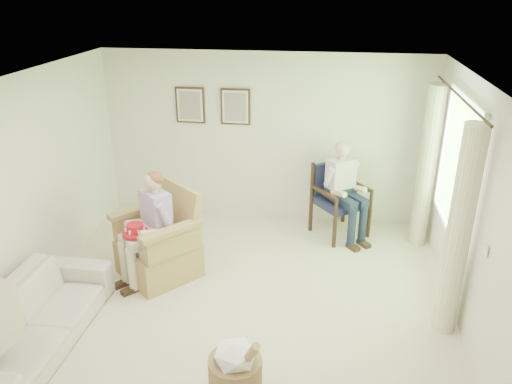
% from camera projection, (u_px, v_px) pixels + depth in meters
% --- Properties ---
extents(floor, '(5.50, 5.50, 0.00)m').
position_uv_depth(floor, '(233.00, 318.00, 5.66)').
color(floor, beige).
rests_on(floor, ground).
extents(back_wall, '(5.00, 0.04, 2.60)m').
position_uv_depth(back_wall, '(265.00, 138.00, 7.66)').
color(back_wall, silver).
rests_on(back_wall, ground).
extents(left_wall, '(0.04, 5.50, 2.60)m').
position_uv_depth(left_wall, '(8.00, 201.00, 5.49)').
color(left_wall, silver).
rests_on(left_wall, ground).
extents(right_wall, '(0.04, 5.50, 2.60)m').
position_uv_depth(right_wall, '(484.00, 231.00, 4.82)').
color(right_wall, silver).
rests_on(right_wall, ground).
extents(ceiling, '(5.00, 5.50, 0.02)m').
position_uv_depth(ceiling, '(228.00, 89.00, 4.64)').
color(ceiling, white).
rests_on(ceiling, back_wall).
extents(window, '(0.13, 2.50, 1.63)m').
position_uv_depth(window, '(458.00, 162.00, 5.80)').
color(window, '#2D6B23').
rests_on(window, right_wall).
extents(curtain_left, '(0.34, 0.34, 2.30)m').
position_uv_depth(curtain_left, '(459.00, 233.00, 5.10)').
color(curtain_left, beige).
rests_on(curtain_left, ground).
extents(curtain_right, '(0.34, 0.34, 2.30)m').
position_uv_depth(curtain_right, '(427.00, 168.00, 6.88)').
color(curtain_right, beige).
rests_on(curtain_right, ground).
extents(framed_print_left, '(0.45, 0.05, 0.55)m').
position_uv_depth(framed_print_left, '(190.00, 105.00, 7.59)').
color(framed_print_left, '#382114').
rests_on(framed_print_left, back_wall).
extents(framed_print_right, '(0.45, 0.05, 0.55)m').
position_uv_depth(framed_print_right, '(235.00, 107.00, 7.49)').
color(framed_print_right, '#382114').
rests_on(framed_print_right, back_wall).
extents(wicker_armchair, '(0.90, 0.89, 1.15)m').
position_uv_depth(wicker_armchair, '(159.00, 248.00, 6.41)').
color(wicker_armchair, tan).
rests_on(wicker_armchair, ground).
extents(wood_armchair, '(0.69, 0.65, 1.06)m').
position_uv_depth(wood_armchair, '(341.00, 196.00, 7.41)').
color(wood_armchair, black).
rests_on(wood_armchair, ground).
extents(sofa, '(2.14, 0.84, 0.63)m').
position_uv_depth(sofa, '(32.00, 321.00, 5.12)').
color(sofa, beige).
rests_on(sofa, ground).
extents(person_wicker, '(0.40, 0.62, 1.40)m').
position_uv_depth(person_wicker, '(152.00, 220.00, 6.09)').
color(person_wicker, beige).
rests_on(person_wicker, ground).
extents(person_dark, '(0.40, 0.63, 1.42)m').
position_uv_depth(person_dark, '(342.00, 184.00, 7.15)').
color(person_dark, '#181E36').
rests_on(person_dark, ground).
extents(red_hat, '(0.32, 0.32, 0.14)m').
position_uv_depth(red_hat, '(135.00, 231.00, 6.02)').
color(red_hat, '#B41220').
rests_on(red_hat, person_wicker).
extents(hatbox, '(0.66, 0.66, 0.73)m').
position_uv_depth(hatbox, '(235.00, 369.00, 4.53)').
color(hatbox, tan).
rests_on(hatbox, ground).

